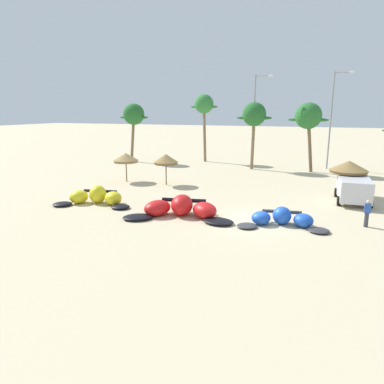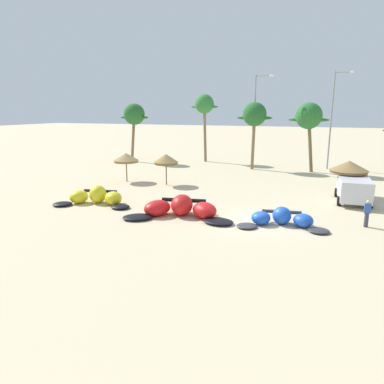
% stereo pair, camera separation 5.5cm
% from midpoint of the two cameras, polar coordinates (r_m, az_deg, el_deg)
% --- Properties ---
extents(ground_plane, '(260.00, 260.00, 0.00)m').
position_cam_midpoint_polar(ground_plane, '(22.39, 9.64, -4.57)').
color(ground_plane, beige).
extents(kite_far_left, '(5.90, 3.35, 1.31)m').
position_cam_midpoint_polar(kite_far_left, '(26.78, -15.05, -0.80)').
color(kite_far_left, black).
rests_on(kite_far_left, ground).
extents(kite_left, '(7.20, 4.06, 1.34)m').
position_cam_midpoint_polar(kite_left, '(22.85, -1.75, -2.69)').
color(kite_left, black).
rests_on(kite_left, ground).
extents(kite_left_of_center, '(5.43, 2.91, 1.06)m').
position_cam_midpoint_polar(kite_left_of_center, '(21.76, 14.26, -4.19)').
color(kite_left_of_center, '#333338').
rests_on(kite_left_of_center, ground).
extents(beach_umbrella_near_van, '(2.40, 2.40, 2.73)m').
position_cam_midpoint_polar(beach_umbrella_near_van, '(34.32, -10.47, 5.42)').
color(beach_umbrella_near_van, brown).
rests_on(beach_umbrella_near_van, ground).
extents(beach_umbrella_middle, '(2.24, 2.24, 2.82)m').
position_cam_midpoint_polar(beach_umbrella_middle, '(32.28, -4.13, 5.27)').
color(beach_umbrella_middle, brown).
rests_on(beach_umbrella_middle, ground).
extents(beach_umbrella_near_palms, '(2.92, 2.92, 2.86)m').
position_cam_midpoint_polar(beach_umbrella_near_palms, '(30.24, 23.89, 3.72)').
color(beach_umbrella_near_palms, brown).
rests_on(beach_umbrella_near_palms, ground).
extents(parked_van, '(2.51, 4.72, 1.84)m').
position_cam_midpoint_polar(parked_van, '(28.98, 24.49, 0.68)').
color(parked_van, silver).
rests_on(parked_van, ground).
extents(person_near_kites, '(0.36, 0.24, 1.62)m').
position_cam_midpoint_polar(person_near_kites, '(23.09, 26.28, -3.10)').
color(person_near_kites, '#383842').
rests_on(person_near_kites, ground).
extents(palm_leftmost, '(4.07, 2.71, 7.50)m').
position_cam_midpoint_polar(palm_leftmost, '(47.44, -9.21, 12.04)').
color(palm_leftmost, brown).
rests_on(palm_leftmost, ground).
extents(palm_left, '(3.69, 2.46, 8.67)m').
position_cam_midpoint_polar(palm_left, '(47.13, 2.03, 13.63)').
color(palm_left, '#7F6647').
rests_on(palm_left, ground).
extents(palm_left_of_gap, '(3.99, 2.66, 7.54)m').
position_cam_midpoint_polar(palm_left_of_gap, '(41.38, 10.02, 11.96)').
color(palm_left_of_gap, '#7F6647').
rests_on(palm_left_of_gap, ground).
extents(palm_center_left, '(4.24, 2.83, 7.48)m').
position_cam_midpoint_polar(palm_center_left, '(40.96, 18.24, 11.35)').
color(palm_center_left, brown).
rests_on(palm_center_left, ground).
extents(lamppost_west, '(2.07, 0.24, 10.45)m').
position_cam_midpoint_polar(lamppost_west, '(41.46, 10.19, 11.59)').
color(lamppost_west, gray).
rests_on(lamppost_west, ground).
extents(lamppost_west_center, '(2.10, 0.24, 10.83)m').
position_cam_midpoint_polar(lamppost_west_center, '(43.84, 21.66, 11.23)').
color(lamppost_west_center, gray).
rests_on(lamppost_west_center, ground).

